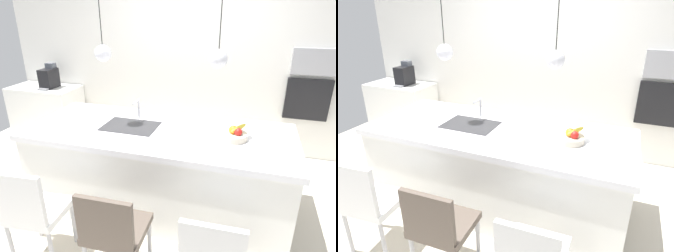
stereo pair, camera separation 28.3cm
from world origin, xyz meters
The scene contains 14 objects.
floor centered at (0.00, 0.00, 0.00)m, with size 6.60×6.60×0.00m, color beige.
back_wall centered at (0.00, 1.65, 1.30)m, with size 6.00×0.10×2.60m, color silver.
kitchen_island centered at (0.00, 0.00, 0.45)m, with size 2.66×1.10×0.89m.
sink_basin centered at (-0.30, 0.00, 0.88)m, with size 0.56×0.40×0.02m, color #2D2D30.
faucet centered at (-0.30, 0.21, 1.03)m, with size 0.02×0.17×0.22m.
fruit_bowl centered at (0.74, -0.01, 0.93)m, with size 0.27×0.27×0.15m.
side_counter centered at (-2.40, 1.28, 0.41)m, with size 1.10×0.60×0.83m, color white.
coffee_machine centered at (-2.27, 1.28, 0.99)m, with size 0.20×0.35×0.38m.
microwave centered at (1.58, 1.58, 1.38)m, with size 0.54×0.08×0.34m, color #9E9EA3.
oven centered at (1.58, 1.58, 0.88)m, with size 0.56×0.08×0.56m, color black.
chair_near centered at (-0.72, -1.03, 0.52)m, with size 0.46×0.45×0.91m.
chair_middle centered at (-0.01, -1.02, 0.50)m, with size 0.46×0.44×0.86m.
pendant_light_left centered at (-0.55, 0.00, 1.62)m, with size 0.16×0.16×0.76m.
pendant_light_right centered at (0.55, 0.00, 1.62)m, with size 0.16×0.16×0.76m.
Camera 1 is at (0.86, -2.51, 2.02)m, focal length 30.77 mm.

